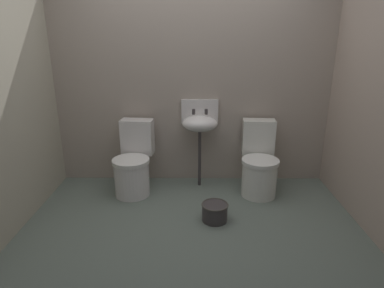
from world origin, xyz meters
The scene contains 8 objects.
ground_plane centered at (0.00, 0.00, -0.04)m, with size 3.53×2.41×0.08m, color slate.
wall_back centered at (0.00, 1.06, 1.08)m, with size 3.53×0.10×2.17m, color #A7988A.
wall_left centered at (-1.62, 0.10, 1.08)m, with size 0.10×2.21×2.17m, color #A69F8B.
wall_right centered at (1.62, 0.10, 1.08)m, with size 0.10×2.21×2.17m, color tan.
toilet_left centered at (-0.65, 0.66, 0.32)m, with size 0.44×0.63×0.78m.
toilet_right centered at (0.74, 0.66, 0.32)m, with size 0.43×0.61×0.78m.
sink centered at (0.08, 0.84, 0.75)m, with size 0.42×0.34×0.99m.
bucket centered at (0.22, 0.04, 0.09)m, with size 0.26×0.26×0.18m.
Camera 1 is at (0.02, -2.72, 1.70)m, focal length 30.84 mm.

